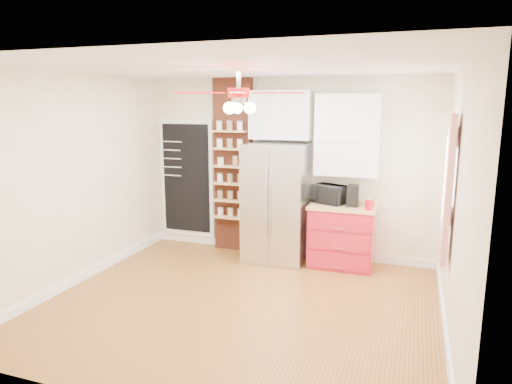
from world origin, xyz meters
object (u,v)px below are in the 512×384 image
(coffee_maker, at_px, (353,196))
(canister_left, at_px, (369,205))
(toaster_oven, at_px, (329,194))
(pantry_jar_oats, at_px, (221,162))
(fridge, at_px, (277,203))
(red_cabinet, at_px, (342,236))
(ceiling_fan, at_px, (239,93))

(coffee_maker, bearing_deg, canister_left, -35.60)
(toaster_oven, xyz_separation_m, pantry_jar_oats, (-1.70, 0.01, 0.40))
(fridge, height_order, pantry_jar_oats, fridge)
(fridge, height_order, toaster_oven, fridge)
(fridge, bearing_deg, pantry_jar_oats, 171.94)
(coffee_maker, bearing_deg, red_cabinet, 172.91)
(toaster_oven, height_order, pantry_jar_oats, pantry_jar_oats)
(red_cabinet, xyz_separation_m, pantry_jar_oats, (-1.92, 0.08, 0.98))
(coffee_maker, height_order, canister_left, coffee_maker)
(toaster_oven, xyz_separation_m, coffee_maker, (0.35, -0.09, 0.02))
(fridge, bearing_deg, ceiling_fan, -88.24)
(ceiling_fan, bearing_deg, coffee_maker, 57.70)
(canister_left, height_order, pantry_jar_oats, pantry_jar_oats)
(ceiling_fan, height_order, pantry_jar_oats, ceiling_fan)
(coffee_maker, bearing_deg, ceiling_fan, -123.55)
(fridge, xyz_separation_m, ceiling_fan, (0.05, -1.63, 1.55))
(pantry_jar_oats, bearing_deg, canister_left, -6.47)
(coffee_maker, relative_size, pantry_jar_oats, 2.59)
(fridge, distance_m, red_cabinet, 1.06)
(ceiling_fan, relative_size, coffee_maker, 4.69)
(toaster_oven, xyz_separation_m, canister_left, (0.58, -0.25, -0.06))
(toaster_oven, distance_m, pantry_jar_oats, 1.75)
(red_cabinet, height_order, canister_left, canister_left)
(fridge, height_order, red_cabinet, fridge)
(fridge, relative_size, coffee_maker, 5.86)
(red_cabinet, height_order, toaster_oven, toaster_oven)
(toaster_oven, bearing_deg, red_cabinet, 3.47)
(toaster_oven, height_order, canister_left, toaster_oven)
(red_cabinet, distance_m, canister_left, 0.66)
(red_cabinet, distance_m, toaster_oven, 0.62)
(red_cabinet, relative_size, ceiling_fan, 0.67)
(fridge, relative_size, toaster_oven, 3.71)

